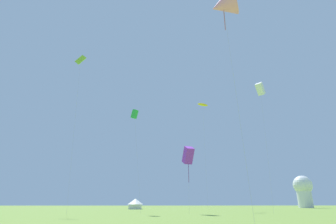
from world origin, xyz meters
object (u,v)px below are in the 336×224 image
Objects in this scene: kite_lime_diamond at (80,61)px; kite_pink_delta at (223,5)px; kite_white_box at (260,89)px; observatory_dome at (303,190)px; kite_yellow_parafoil at (203,105)px; festival_tent_center at (135,203)px; kite_green_box at (135,114)px; kite_purple_box at (188,155)px.

kite_pink_delta is (22.25, -23.49, -6.13)m from kite_lime_diamond.
kite_lime_diamond is at bearing 174.37° from kite_white_box.
observatory_dome is (44.68, 70.63, -15.91)m from kite_pink_delta.
kite_yellow_parafoil is 55.56m from observatory_dome.
kite_lime_diamond reaches higher than festival_tent_center.
observatory_dome is at bearing 57.68° from kite_pink_delta.
kite_green_box is at bearing -5.65° from kite_lime_diamond.
kite_yellow_parafoil is 22.72m from kite_green_box.
festival_tent_center is (-16.67, 14.83, -22.97)m from kite_yellow_parafoil.
kite_white_box is (11.73, 20.14, -0.74)m from kite_pink_delta.
kite_white_box reaches higher than kite_purple_box.
observatory_dome is at bearing 39.52° from kite_yellow_parafoil.
festival_tent_center is 60.19m from observatory_dome.
kite_lime_diamond is 1.26× the size of kite_pink_delta.
kite_purple_box is at bearing -18.62° from kite_green_box.
kite_lime_diamond is at bearing 174.35° from kite_green_box.
kite_purple_box is 0.44× the size of kite_pink_delta.
kite_green_box is at bearing -87.40° from festival_tent_center.
kite_pink_delta is at bearing -122.32° from observatory_dome.
kite_purple_box is at bearing -132.21° from observatory_dome.
kite_purple_box is 0.41× the size of kite_yellow_parafoil.
observatory_dome is (57.09, 18.52, 4.52)m from festival_tent_center.
festival_tent_center is at bearing 71.02° from kite_lime_diamond.
festival_tent_center is at bearing 103.39° from kite_pink_delta.
kite_pink_delta is 85.08m from observatory_dome.
kite_white_box is at bearing -5.63° from kite_lime_diamond.
kite_white_box reaches higher than observatory_dome.
kite_lime_diamond is 15.96m from kite_green_box.
kite_yellow_parafoil is at bearing 71.15° from kite_purple_box.
kite_purple_box is at bearing -108.85° from kite_yellow_parafoil.
kite_white_box is (7.47, -17.13, -3.27)m from kite_yellow_parafoil.
kite_pink_delta reaches higher than kite_white_box.
kite_lime_diamond is 1.33× the size of kite_white_box.
kite_green_box is at bearing 116.29° from kite_pink_delta.
kite_purple_box is 0.95× the size of observatory_dome.
kite_lime_diamond is at bearing -152.53° from kite_yellow_parafoil.
kite_lime_diamond is 2.75× the size of observatory_dome.
kite_white_box is 44.64m from festival_tent_center.
kite_yellow_parafoil is at bearing 44.19° from kite_green_box.
kite_yellow_parafoil reaches higher than kite_white_box.
kite_yellow_parafoil is at bearing -140.48° from observatory_dome.
kite_lime_diamond reaches higher than kite_purple_box.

